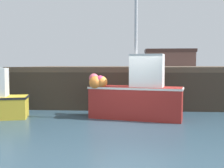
# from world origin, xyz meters

# --- Properties ---
(ground) EXTENTS (120.00, 160.00, 0.10)m
(ground) POSITION_xyz_m (0.00, 0.00, -0.05)
(ground) COLOR #2D4756
(pier) EXTENTS (14.84, 7.82, 2.06)m
(pier) POSITION_xyz_m (1.40, 6.09, 1.72)
(pier) COLOR brown
(pier) RESTS_ON ground
(fishing_boat_near_right) EXTENTS (3.94, 1.94, 4.83)m
(fishing_boat_near_right) POSITION_xyz_m (0.25, 1.10, 0.99)
(fishing_boat_near_right) COLOR maroon
(fishing_boat_near_right) RESTS_ON ground
(warehouse) EXTENTS (7.54, 4.67, 4.57)m
(warehouse) POSITION_xyz_m (6.14, 33.96, 2.30)
(warehouse) COLOR brown
(warehouse) RESTS_ON ground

